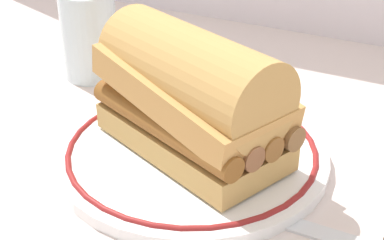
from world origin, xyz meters
TOP-DOWN VIEW (x-y plane):
  - ground_plane at (0.00, 0.00)m, footprint 1.50×1.50m
  - plate at (-0.02, -0.01)m, footprint 0.27×0.27m
  - sausage_sandwich at (-0.02, -0.01)m, footprint 0.22×0.16m
  - drinking_glass at (-0.22, 0.11)m, footprint 0.07×0.07m

SIDE VIEW (x-z plane):
  - ground_plane at x=0.00m, z-range 0.00..0.00m
  - plate at x=-0.02m, z-range 0.00..0.02m
  - drinking_glass at x=-0.22m, z-range -0.01..0.10m
  - sausage_sandwich at x=-0.02m, z-range 0.01..0.13m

